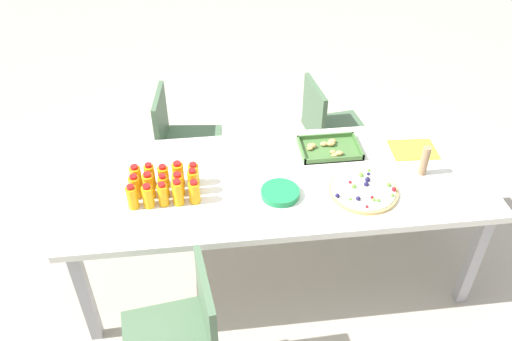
{
  "coord_description": "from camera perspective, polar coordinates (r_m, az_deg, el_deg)",
  "views": [
    {
      "loc": [
        -0.38,
        -2.14,
        2.52
      ],
      "look_at": [
        -0.11,
        0.06,
        0.75
      ],
      "focal_mm": 36.65,
      "sensor_mm": 36.0,
      "label": 1
    }
  ],
  "objects": [
    {
      "name": "juice_bottle_12",
      "position": [
        2.77,
        -10.05,
        -0.63
      ],
      "size": [
        0.06,
        0.06,
        0.13
      ],
      "color": "#F9AD14",
      "rests_on": "party_table"
    },
    {
      "name": "juice_bottle_7",
      "position": [
        2.71,
        -10.05,
        -1.69
      ],
      "size": [
        0.05,
        0.05,
        0.14
      ],
      "color": "#FAAC14",
      "rests_on": "party_table"
    },
    {
      "name": "juice_bottle_6",
      "position": [
        2.72,
        -11.6,
        -1.62
      ],
      "size": [
        0.06,
        0.06,
        0.15
      ],
      "color": "#F9AC14",
      "rests_on": "party_table"
    },
    {
      "name": "chair_near_left",
      "position": [
        2.46,
        -7.98,
        -16.98
      ],
      "size": [
        0.45,
        0.45,
        0.83
      ],
      "rotation": [
        0.0,
        0.0,
        1.7
      ],
      "color": "#4C6B4C",
      "rests_on": "ground_plane"
    },
    {
      "name": "juice_bottle_14",
      "position": [
        2.76,
        -6.8,
        -0.43
      ],
      "size": [
        0.06,
        0.06,
        0.14
      ],
      "color": "#F9AD14",
      "rests_on": "party_table"
    },
    {
      "name": "chair_far_left",
      "position": [
        3.55,
        -8.26,
        3.56
      ],
      "size": [
        0.44,
        0.44,
        0.83
      ],
      "rotation": [
        0.0,
        0.0,
        -1.68
      ],
      "color": "#4C6B4C",
      "rests_on": "ground_plane"
    },
    {
      "name": "juice_bottle_8",
      "position": [
        2.71,
        -8.48,
        -1.51
      ],
      "size": [
        0.06,
        0.06,
        0.13
      ],
      "color": "#FAAD14",
      "rests_on": "party_table"
    },
    {
      "name": "party_table",
      "position": [
        2.86,
        2.38,
        -1.8
      ],
      "size": [
        2.25,
        0.88,
        0.73
      ],
      "color": "silver",
      "rests_on": "ground_plane"
    },
    {
      "name": "juice_bottle_11",
      "position": [
        2.78,
        -11.49,
        -0.58
      ],
      "size": [
        0.05,
        0.05,
        0.15
      ],
      "color": "#F9AC14",
      "rests_on": "party_table"
    },
    {
      "name": "chair_far_right",
      "position": [
        3.67,
        7.92,
        4.84
      ],
      "size": [
        0.45,
        0.45,
        0.83
      ],
      "rotation": [
        0.0,
        0.0,
        -1.44
      ],
      "color": "#4C6B4C",
      "rests_on": "ground_plane"
    },
    {
      "name": "juice_bottle_1",
      "position": [
        2.66,
        -11.69,
        -2.79
      ],
      "size": [
        0.06,
        0.06,
        0.14
      ],
      "color": "#FAAE14",
      "rests_on": "party_table"
    },
    {
      "name": "fruit_pizza",
      "position": [
        2.78,
        11.65,
        -2.12
      ],
      "size": [
        0.36,
        0.36,
        0.05
      ],
      "color": "tan",
      "rests_on": "party_table"
    },
    {
      "name": "ground_plane",
      "position": [
        3.33,
        2.08,
        -10.6
      ],
      "size": [
        12.0,
        12.0,
        0.0
      ],
      "primitive_type": "plane",
      "color": "#B2A899"
    },
    {
      "name": "juice_bottle_0",
      "position": [
        2.67,
        -13.36,
        -2.86
      ],
      "size": [
        0.06,
        0.06,
        0.14
      ],
      "color": "#FAAE14",
      "rests_on": "party_table"
    },
    {
      "name": "juice_bottle_10",
      "position": [
        2.78,
        -12.96,
        -0.76
      ],
      "size": [
        0.06,
        0.06,
        0.14
      ],
      "color": "#F9AE14",
      "rests_on": "party_table"
    },
    {
      "name": "juice_bottle_2",
      "position": [
        2.66,
        -10.11,
        -2.6
      ],
      "size": [
        0.05,
        0.05,
        0.14
      ],
      "color": "#F9AC14",
      "rests_on": "party_table"
    },
    {
      "name": "paper_folder",
      "position": [
        3.15,
        16.78,
        2.2
      ],
      "size": [
        0.27,
        0.21,
        0.01
      ],
      "primitive_type": "cube",
      "rotation": [
        0.0,
        0.0,
        -0.05
      ],
      "color": "yellow",
      "rests_on": "party_table"
    },
    {
      "name": "juice_bottle_9",
      "position": [
        2.7,
        -6.88,
        -1.23
      ],
      "size": [
        0.05,
        0.05,
        0.15
      ],
      "color": "#F9AE14",
      "rests_on": "party_table"
    },
    {
      "name": "juice_bottle_13",
      "position": [
        2.76,
        -8.48,
        -0.4
      ],
      "size": [
        0.06,
        0.06,
        0.15
      ],
      "color": "#F9AE14",
      "rests_on": "party_table"
    },
    {
      "name": "juice_bottle_5",
      "position": [
        2.73,
        -13.06,
        -1.75
      ],
      "size": [
        0.06,
        0.06,
        0.14
      ],
      "color": "#F9AD14",
      "rests_on": "party_table"
    },
    {
      "name": "cardboard_tube",
      "position": [
        2.94,
        17.92,
        1.02
      ],
      "size": [
        0.04,
        0.04,
        0.17
      ],
      "primitive_type": "cylinder",
      "color": "#9E7A56",
      "rests_on": "party_table"
    },
    {
      "name": "napkin_stack",
      "position": [
        2.86,
        19.12,
        -2.6
      ],
      "size": [
        0.15,
        0.15,
        0.01
      ],
      "primitive_type": "cube",
      "color": "white",
      "rests_on": "party_table"
    },
    {
      "name": "juice_bottle_4",
      "position": [
        2.65,
        -6.74,
        -2.35
      ],
      "size": [
        0.06,
        0.06,
        0.13
      ],
      "color": "#FAAC14",
      "rests_on": "party_table"
    },
    {
      "name": "snack_tray",
      "position": [
        3.04,
        7.96,
        2.39
      ],
      "size": [
        0.35,
        0.24,
        0.04
      ],
      "color": "#477238",
      "rests_on": "party_table"
    },
    {
      "name": "juice_bottle_3",
      "position": [
        2.65,
        -8.53,
        -2.41
      ],
      "size": [
        0.06,
        0.06,
        0.15
      ],
      "color": "#F9AD14",
      "rests_on": "party_table"
    },
    {
      "name": "plate_stack",
      "position": [
        2.7,
        2.66,
        -2.45
      ],
      "size": [
        0.2,
        0.2,
        0.03
      ],
      "color": "#1E8C4C",
      "rests_on": "party_table"
    }
  ]
}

